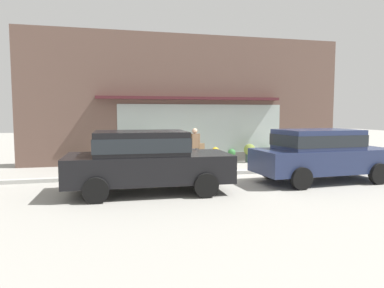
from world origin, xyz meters
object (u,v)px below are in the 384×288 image
(parked_car_navy, at_px, (320,152))
(parked_car_black, at_px, (146,158))
(fire_hydrant, at_px, (215,158))
(potted_plant_trailing_edge, at_px, (232,154))
(potted_plant_low_front, at_px, (74,159))
(potted_plant_window_center, at_px, (267,153))
(potted_plant_by_entrance, at_px, (168,156))
(potted_plant_near_hydrant, at_px, (289,151))
(potted_plant_doorstep, at_px, (249,152))
(pedestrian_with_handbag, at_px, (195,145))
(potted_plant_window_left, at_px, (186,155))

(parked_car_navy, height_order, parked_car_black, parked_car_black)
(fire_hydrant, bearing_deg, potted_plant_trailing_edge, 55.41)
(parked_car_navy, xyz_separation_m, parked_car_black, (-5.44, -0.22, 0.01))
(potted_plant_low_front, xyz_separation_m, potted_plant_window_center, (8.22, 0.27, -0.00))
(parked_car_navy, height_order, potted_plant_low_front, parked_car_navy)
(potted_plant_by_entrance, distance_m, potted_plant_trailing_edge, 3.01)
(fire_hydrant, xyz_separation_m, parked_car_navy, (2.47, -3.02, 0.50))
(potted_plant_low_front, height_order, potted_plant_near_hydrant, potted_plant_near_hydrant)
(potted_plant_doorstep, xyz_separation_m, potted_plant_by_entrance, (-3.62, -0.02, -0.09))
(parked_car_black, height_order, potted_plant_doorstep, parked_car_black)
(fire_hydrant, xyz_separation_m, potted_plant_trailing_edge, (1.38, 2.00, -0.12))
(pedestrian_with_handbag, relative_size, parked_car_black, 0.35)
(parked_car_navy, bearing_deg, potted_plant_by_entrance, 128.78)
(fire_hydrant, distance_m, potted_plant_near_hydrant, 4.54)
(pedestrian_with_handbag, xyz_separation_m, potted_plant_window_left, (-0.09, 1.26, -0.52))
(parked_car_navy, xyz_separation_m, potted_plant_near_hydrant, (1.65, 4.91, -0.53))
(parked_car_black, xyz_separation_m, potted_plant_trailing_edge, (4.35, 5.24, -0.63))
(parked_car_navy, xyz_separation_m, potted_plant_window_center, (0.51, 4.81, -0.57))
(potted_plant_window_center, height_order, potted_plant_doorstep, potted_plant_doorstep)
(parked_car_black, height_order, potted_plant_window_left, parked_car_black)
(fire_hydrant, relative_size, potted_plant_low_front, 1.34)
(pedestrian_with_handbag, bearing_deg, parked_car_black, -129.02)
(fire_hydrant, height_order, potted_plant_window_left, fire_hydrant)
(potted_plant_window_center, relative_size, potted_plant_near_hydrant, 0.83)
(fire_hydrant, distance_m, potted_plant_by_entrance, 2.19)
(pedestrian_with_handbag, distance_m, parked_car_black, 4.53)
(fire_hydrant, distance_m, pedestrian_with_handbag, 1.01)
(potted_plant_window_center, distance_m, potted_plant_trailing_edge, 1.61)
(potted_plant_window_left, height_order, potted_plant_trailing_edge, potted_plant_window_left)
(potted_plant_doorstep, bearing_deg, fire_hydrant, -142.91)
(potted_plant_trailing_edge, bearing_deg, potted_plant_by_entrance, -170.56)
(parked_car_navy, distance_m, parked_car_black, 5.44)
(pedestrian_with_handbag, distance_m, potted_plant_window_center, 3.82)
(pedestrian_with_handbag, xyz_separation_m, parked_car_navy, (3.09, -3.66, 0.04))
(parked_car_navy, bearing_deg, potted_plant_low_front, 146.49)
(potted_plant_low_front, height_order, potted_plant_window_center, potted_plant_low_front)
(parked_car_black, bearing_deg, potted_plant_by_entrance, 75.10)
(parked_car_black, xyz_separation_m, potted_plant_near_hydrant, (7.09, 5.13, -0.54))
(pedestrian_with_handbag, bearing_deg, potted_plant_window_left, 86.13)
(potted_plant_doorstep, bearing_deg, potted_plant_low_front, -179.87)
(fire_hydrant, height_order, potted_plant_near_hydrant, fire_hydrant)
(potted_plant_near_hydrant, bearing_deg, pedestrian_with_handbag, -165.30)
(potted_plant_by_entrance, bearing_deg, potted_plant_near_hydrant, 3.84)
(potted_plant_window_left, distance_m, potted_plant_by_entrance, 0.96)
(potted_plant_doorstep, bearing_deg, potted_plant_window_center, 15.11)
(parked_car_navy, xyz_separation_m, potted_plant_window_left, (-3.18, 4.93, -0.56))
(potted_plant_window_center, bearing_deg, potted_plant_by_entrance, -176.48)
(pedestrian_with_handbag, height_order, potted_plant_doorstep, pedestrian_with_handbag)
(fire_hydrant, xyz_separation_m, potted_plant_by_entrance, (-1.58, 1.51, -0.06))
(pedestrian_with_handbag, height_order, potted_plant_trailing_edge, pedestrian_with_handbag)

